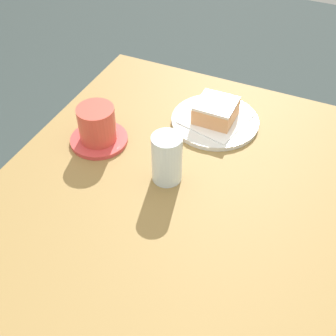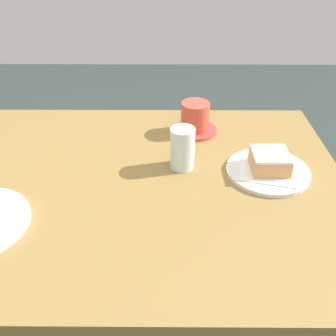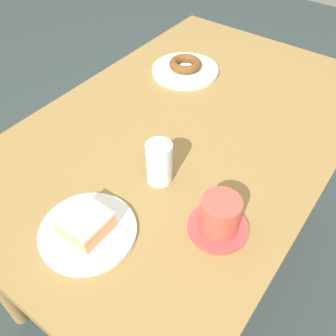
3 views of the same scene
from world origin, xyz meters
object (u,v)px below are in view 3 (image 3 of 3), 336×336
(plate_chocolate_ring, at_px, (185,70))
(water_glass, at_px, (159,163))
(donut_chocolate_ring, at_px, (185,64))
(plate_glazed_square, at_px, (88,231))
(donut_glazed_square, at_px, (86,223))
(coffee_cup, at_px, (220,217))

(plate_chocolate_ring, xyz_separation_m, water_glass, (-0.45, -0.23, 0.05))
(water_glass, bearing_deg, donut_chocolate_ring, 27.18)
(donut_chocolate_ring, distance_m, plate_glazed_square, 0.70)
(plate_chocolate_ring, distance_m, donut_glazed_square, 0.70)
(plate_chocolate_ring, xyz_separation_m, donut_chocolate_ring, (0.00, 0.00, 0.02))
(plate_glazed_square, bearing_deg, donut_glazed_square, 180.00)
(donut_glazed_square, bearing_deg, plate_chocolate_ring, 16.75)
(plate_chocolate_ring, relative_size, donut_chocolate_ring, 2.08)
(plate_chocolate_ring, distance_m, donut_chocolate_ring, 0.02)
(water_glass, bearing_deg, plate_chocolate_ring, 27.18)
(donut_glazed_square, height_order, coffee_cup, coffee_cup)
(plate_chocolate_ring, xyz_separation_m, plate_glazed_square, (-0.67, -0.20, -0.00))
(donut_glazed_square, bearing_deg, plate_glazed_square, 0.00)
(donut_chocolate_ring, relative_size, water_glass, 0.97)
(plate_chocolate_ring, distance_m, plate_glazed_square, 0.70)
(donut_chocolate_ring, bearing_deg, plate_chocolate_ring, 0.00)
(donut_chocolate_ring, bearing_deg, coffee_cup, -139.21)
(plate_chocolate_ring, bearing_deg, donut_chocolate_ring, 0.00)
(donut_chocolate_ring, distance_m, donut_glazed_square, 0.70)
(plate_chocolate_ring, height_order, water_glass, water_glass)
(plate_chocolate_ring, relative_size, donut_glazed_square, 2.47)
(plate_chocolate_ring, bearing_deg, plate_glazed_square, -163.25)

